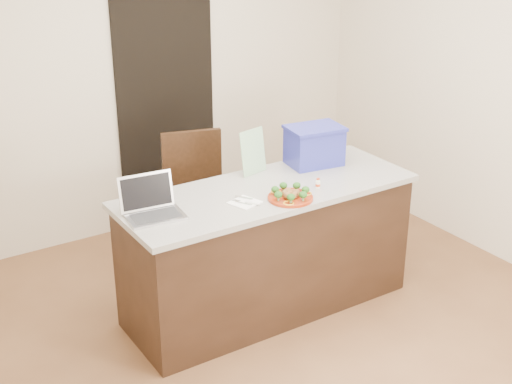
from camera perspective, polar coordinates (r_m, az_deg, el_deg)
ground at (r=5.04m, az=2.48°, el=-10.32°), size 4.00×4.00×0.00m
room_shell at (r=4.37m, az=2.84°, el=7.72°), size 4.00×4.00×4.00m
doorway at (r=6.23m, az=-7.15°, el=6.36°), size 0.90×0.02×2.00m
island at (r=4.99m, az=0.91°, el=-4.55°), size 2.06×0.76×0.92m
plate at (r=4.62m, az=2.76°, el=-0.44°), size 0.30×0.30×0.02m
meatballs at (r=4.61m, az=2.81°, el=-0.12°), size 0.12×0.12×0.04m
broccoli at (r=4.61m, az=2.77°, el=0.09°), size 0.25×0.25×0.04m
pepper_rings at (r=4.62m, az=2.76°, el=-0.33°), size 0.26×0.27×0.01m
napkin at (r=4.57m, az=-0.92°, el=-0.84°), size 0.21×0.21×0.01m
fork at (r=4.56m, az=-1.19°, el=-0.79°), size 0.07×0.15×0.00m
knife at (r=4.56m, az=-0.47°, el=-0.76°), size 0.08×0.21×0.01m
yogurt_bottle at (r=4.80m, az=4.98°, el=0.64°), size 0.03×0.03×0.07m
laptop at (r=4.43m, az=-8.41°, el=-0.99°), size 0.37×0.31×0.24m
leaflet at (r=4.99m, az=-0.24°, el=3.24°), size 0.23×0.10×0.32m
blue_box at (r=5.19m, az=4.68°, el=3.74°), size 0.43×0.34×0.29m
chair at (r=5.58m, az=-4.52°, el=0.11°), size 0.58×0.59×1.06m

